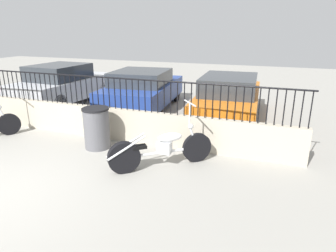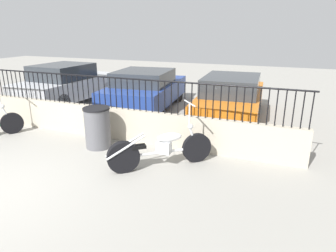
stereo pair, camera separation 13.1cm
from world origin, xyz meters
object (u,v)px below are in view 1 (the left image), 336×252
object	(u,v)px
car_silver	(63,84)
car_blue	(143,89)
motorcycle_white	(157,150)
trash_bin	(97,128)
car_orange	(229,97)

from	to	relation	value
car_silver	car_blue	bearing A→B (deg)	-79.94
car_blue	motorcycle_white	bearing A→B (deg)	-157.49
trash_bin	car_blue	xyz separation A→B (m)	(-0.54, 3.63, 0.19)
trash_bin	car_blue	distance (m)	3.68
trash_bin	car_orange	distance (m)	4.22
car_silver	car_orange	size ratio (longest dim) A/B	0.90
trash_bin	motorcycle_white	bearing A→B (deg)	-16.25
motorcycle_white	trash_bin	distance (m)	1.76
car_silver	car_blue	world-z (taller)	car_silver
car_silver	car_blue	distance (m)	3.00
trash_bin	car_orange	bearing A→B (deg)	55.14
trash_bin	car_silver	bearing A→B (deg)	137.57
motorcycle_white	car_orange	bearing A→B (deg)	39.76
car_blue	car_orange	world-z (taller)	car_orange
trash_bin	car_silver	distance (m)	4.77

